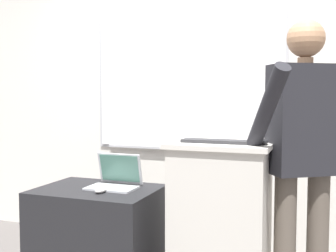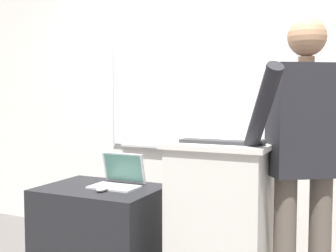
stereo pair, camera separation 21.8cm
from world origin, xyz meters
name	(u,v)px [view 2 (the right image)]	position (x,y,z in m)	size (l,w,h in m)	color
back_wall	(212,79)	(0.00, 1.39, 1.47)	(6.40, 0.17, 2.94)	silver
lectern_podium	(220,227)	(0.43, 0.31, 0.52)	(0.61, 0.48, 1.04)	beige
side_desk	(101,238)	(-0.41, 0.26, 0.35)	(0.80, 0.59, 0.70)	black
person_presenter	(304,148)	(0.90, 0.41, 1.03)	(0.57, 0.72, 1.77)	brown
laptop	(119,176)	(-0.31, 0.35, 0.77)	(0.33, 0.26, 0.22)	#B7BABF
wireless_keyboard	(218,142)	(0.43, 0.25, 1.05)	(0.46, 0.12, 0.02)	#2D2D30
computer_mouse_by_laptop	(102,189)	(-0.32, 0.15, 0.72)	(0.06, 0.10, 0.03)	silver
computer_mouse_by_keyboard	(262,142)	(0.68, 0.26, 1.06)	(0.06, 0.10, 0.03)	black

